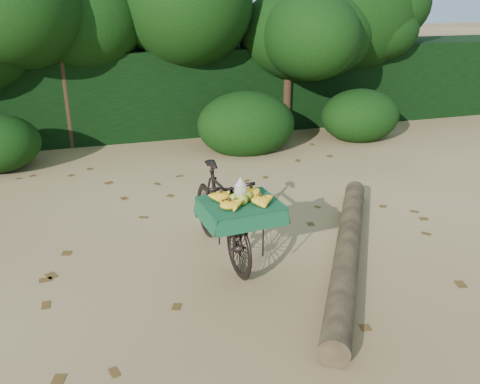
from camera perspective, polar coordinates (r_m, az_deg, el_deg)
name	(u,v)px	position (r m, az deg, el deg)	size (l,w,h in m)	color
ground	(237,263)	(5.92, -0.34, -7.96)	(80.00, 80.00, 0.00)	tan
vendor_bicycle	(222,213)	(5.84, -2.08, -2.32)	(0.83, 1.87, 1.09)	black
fallen_log	(348,248)	(6.07, 11.99, -6.17)	(0.28, 0.28, 3.85)	brown
hedge_backdrop	(153,90)	(11.51, -9.72, 11.18)	(26.00, 1.80, 1.80)	black
tree_row	(122,42)	(10.50, -13.11, 16.04)	(14.50, 2.00, 4.00)	black
bush_clumps	(196,131)	(9.76, -4.94, 6.85)	(8.80, 1.70, 0.90)	black
leaf_litter	(222,238)	(6.47, -2.03, -5.20)	(7.00, 7.30, 0.01)	#513715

